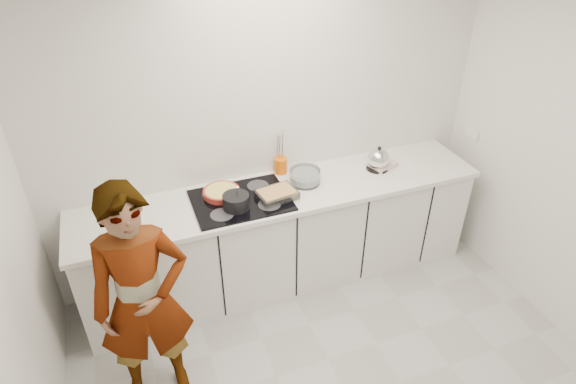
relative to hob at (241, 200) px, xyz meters
name	(u,v)px	position (x,y,z in m)	size (l,w,h in m)	color
wall_back	(269,128)	(0.35, 0.34, 0.38)	(3.60, 0.00, 2.60)	silver
base_cabinets	(284,238)	(0.35, 0.02, -0.48)	(3.20, 0.58, 0.87)	white
countertop	(284,193)	(0.35, 0.02, -0.03)	(3.24, 0.64, 0.04)	white
hob	(241,200)	(0.00, 0.00, 0.00)	(0.72, 0.54, 0.01)	black
tart_dish	(221,192)	(-0.12, 0.11, 0.03)	(0.37, 0.37, 0.05)	#AD3329
saucepan	(236,201)	(-0.06, -0.09, 0.06)	(0.26, 0.26, 0.18)	black
baking_dish	(277,194)	(0.26, -0.07, 0.04)	(0.32, 0.25, 0.06)	silver
mixing_bowl	(305,177)	(0.55, 0.07, 0.05)	(0.30, 0.30, 0.11)	silver
tea_towel	(382,165)	(1.25, 0.07, 0.01)	(0.23, 0.17, 0.04)	white
kettle	(378,159)	(1.20, 0.06, 0.08)	(0.19, 0.19, 0.21)	black
utensil_crock	(281,166)	(0.43, 0.29, 0.06)	(0.10, 0.10, 0.13)	orange
cook	(143,301)	(-0.82, -0.68, -0.11)	(0.59, 0.39, 1.62)	white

